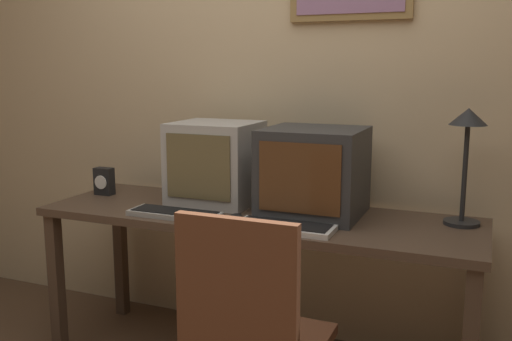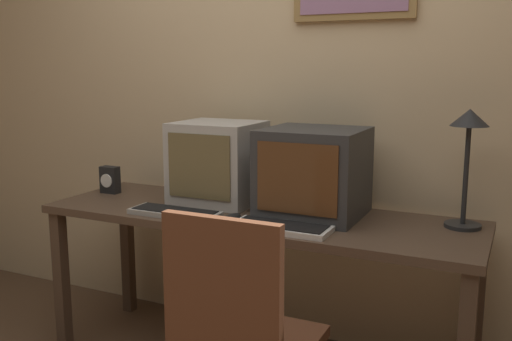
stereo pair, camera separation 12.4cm
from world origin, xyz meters
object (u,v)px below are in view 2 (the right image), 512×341
object	(u,v)px
keyboard_side	(281,227)
desk_clock	(110,180)
monitor_right	(314,172)
keyboard_main	(175,212)
monitor_left	(218,162)
desk_lamp	(468,141)
mouse_near_keyboard	(232,218)

from	to	relation	value
keyboard_side	desk_clock	world-z (taller)	desk_clock
monitor_right	keyboard_main	size ratio (longest dim) A/B	1.02
monitor_left	desk_lamp	xyz separation A→B (m)	(1.11, 0.03, 0.16)
monitor_right	mouse_near_keyboard	world-z (taller)	monitor_right
monitor_right	desk_lamp	world-z (taller)	desk_lamp
keyboard_main	mouse_near_keyboard	size ratio (longest dim) A/B	3.52
mouse_near_keyboard	desk_lamp	xyz separation A→B (m)	(0.88, 0.33, 0.34)
keyboard_main	desk_lamp	world-z (taller)	desk_lamp
monitor_right	desk_lamp	xyz separation A→B (m)	(0.61, 0.07, 0.16)
monitor_left	desk_lamp	distance (m)	1.12
keyboard_side	desk_clock	xyz separation A→B (m)	(-1.06, 0.25, 0.06)
monitor_left	keyboard_main	world-z (taller)	monitor_left
desk_clock	mouse_near_keyboard	bearing A→B (deg)	-15.33
monitor_left	keyboard_side	xyz separation A→B (m)	(0.46, -0.32, -0.18)
keyboard_main	keyboard_side	distance (m)	0.51
monitor_right	keyboard_main	distance (m)	0.63
mouse_near_keyboard	desk_clock	distance (m)	0.86
desk_clock	keyboard_main	bearing A→B (deg)	-23.14
monitor_right	mouse_near_keyboard	distance (m)	0.41
monitor_right	keyboard_side	size ratio (longest dim) A/B	1.06
desk_lamp	keyboard_side	bearing A→B (deg)	-151.33
keyboard_main	mouse_near_keyboard	distance (m)	0.28
keyboard_main	keyboard_side	xyz separation A→B (m)	(0.51, -0.01, -0.00)
desk_lamp	mouse_near_keyboard	bearing A→B (deg)	-159.33
monitor_left	keyboard_side	bearing A→B (deg)	-34.60
monitor_left	keyboard_side	size ratio (longest dim) A/B	0.97
keyboard_main	desk_lamp	xyz separation A→B (m)	(1.16, 0.34, 0.34)
keyboard_main	keyboard_side	size ratio (longest dim) A/B	1.03
keyboard_side	monitor_right	bearing A→B (deg)	83.39
mouse_near_keyboard	keyboard_main	bearing A→B (deg)	-178.40
monitor_left	keyboard_main	bearing A→B (deg)	-98.81
keyboard_main	desk_clock	world-z (taller)	desk_clock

